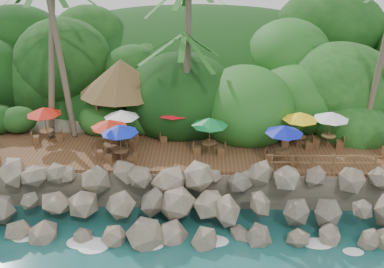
{
  "coord_description": "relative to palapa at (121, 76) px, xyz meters",
  "views": [
    {
      "loc": [
        0.62,
        -17.47,
        13.87
      ],
      "look_at": [
        0.0,
        6.0,
        3.4
      ],
      "focal_mm": 41.33,
      "sensor_mm": 36.0,
      "label": 1
    }
  ],
  "objects": [
    {
      "name": "land_base",
      "position": [
        4.6,
        6.46,
        -4.74
      ],
      "size": [
        32.0,
        25.2,
        2.1
      ],
      "primitive_type": "cube",
      "color": "gray",
      "rests_on": "ground"
    },
    {
      "name": "waiter",
      "position": [
        7.25,
        -2.79,
        -2.61
      ],
      "size": [
        0.68,
        0.48,
        1.76
      ],
      "primitive_type": "imported",
      "rotation": [
        0.0,
        0.0,
        3.24
      ],
      "color": "white",
      "rests_on": "terrace"
    },
    {
      "name": "foam_line",
      "position": [
        4.6,
        -9.24,
        -5.76
      ],
      "size": [
        25.2,
        0.8,
        0.06
      ],
      "color": "white",
      "rests_on": "ground"
    },
    {
      "name": "seawall",
      "position": [
        4.6,
        -7.54,
        -4.64
      ],
      "size": [
        29.0,
        4.0,
        2.3
      ],
      "primitive_type": null,
      "color": "gray",
      "rests_on": "ground"
    },
    {
      "name": "terrace",
      "position": [
        4.6,
        -3.54,
        -3.59
      ],
      "size": [
        26.0,
        5.0,
        0.2
      ],
      "primitive_type": "cube",
      "color": "brown",
      "rests_on": "land_base"
    },
    {
      "name": "ground",
      "position": [
        4.6,
        -9.54,
        -5.79
      ],
      "size": [
        140.0,
        140.0,
        0.0
      ],
      "primitive_type": "plane",
      "color": "#19514F",
      "rests_on": "ground"
    },
    {
      "name": "palapa",
      "position": [
        0.0,
        0.0,
        0.0
      ],
      "size": [
        5.45,
        5.45,
        4.6
      ],
      "color": "brown",
      "rests_on": "ground"
    },
    {
      "name": "railing",
      "position": [
        11.7,
        -5.89,
        -2.89
      ],
      "size": [
        6.1,
        0.1,
        1.0
      ],
      "color": "brown",
      "rests_on": "terrace"
    },
    {
      "name": "jungle_hill",
      "position": [
        4.6,
        13.96,
        -5.79
      ],
      "size": [
        44.8,
        28.0,
        15.4
      ],
      "primitive_type": "ellipsoid",
      "color": "#143811",
      "rests_on": "ground"
    },
    {
      "name": "dining_clusters",
      "position": [
        4.39,
        -3.68,
        -1.61
      ],
      "size": [
        25.7,
        5.03,
        2.27
      ],
      "color": "brown",
      "rests_on": "terrace"
    },
    {
      "name": "jungle_foliage",
      "position": [
        4.6,
        5.46,
        -5.79
      ],
      "size": [
        44.0,
        16.0,
        12.0
      ],
      "primitive_type": null,
      "color": "#143811",
      "rests_on": "ground"
    }
  ]
}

